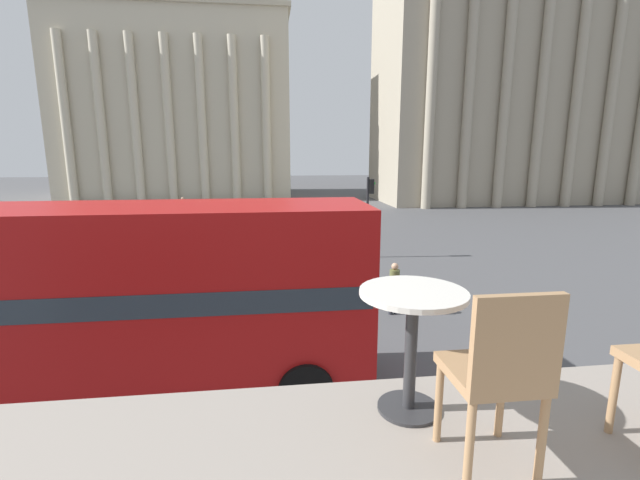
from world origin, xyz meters
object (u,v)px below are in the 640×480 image
Objects in this scene: traffic_light_near at (58,247)px; pedestrian_yellow at (183,206)px; plaza_building_left at (182,110)px; car_white at (211,219)px; pedestrian_white at (221,241)px; plaza_building_right at (507,83)px; double_decker_bus at (107,293)px; cafe_dining_table at (412,324)px; cafe_chair_0 at (499,370)px; traffic_light_mid at (369,206)px; pedestrian_grey at (277,248)px; pedestrian_olive at (394,285)px.

pedestrian_yellow is at bearing 91.60° from traffic_light_near.
plaza_building_left is 27.99m from car_white.
pedestrian_white is at bearing 166.30° from car_white.
plaza_building_right reaches higher than traffic_light_near.
double_decker_bus is 7.97m from cafe_dining_table.
cafe_chair_0 reaches higher than pedestrian_white.
cafe_chair_0 is at bearing -63.74° from double_decker_bus.
traffic_light_mid is at bearing -160.88° from car_white.
pedestrian_grey is at bearing -133.88° from plaza_building_right.
plaza_building_right is 38.52m from pedestrian_white.
car_white is 11.85m from pedestrian_grey.
traffic_light_near is 0.94× the size of traffic_light_mid.
cafe_dining_table reaches higher than traffic_light_mid.
plaza_building_left is at bearing 44.42° from pedestrian_white.
double_decker_bus reaches higher than pedestrian_grey.
plaza_building_right reaches higher than traffic_light_mid.
plaza_building_left is at bearing 107.64° from pedestrian_yellow.
cafe_chair_0 is 19.04m from traffic_light_mid.
pedestrian_white is at bearing 99.38° from cafe_dining_table.
car_white is (-4.64, 27.52, -3.41)m from cafe_dining_table.
pedestrian_grey is (4.25, -11.06, 0.24)m from car_white.
traffic_light_mid is at bearing -172.16° from pedestrian_grey.
pedestrian_yellow is (-10.55, 22.08, 0.02)m from pedestrian_olive.
pedestrian_olive is (-0.97, -7.63, -1.61)m from traffic_light_mid.
double_decker_bus is 2.70× the size of traffic_light_mid.
pedestrian_white is (-3.03, 18.32, -3.18)m from cafe_dining_table.
pedestrian_olive is at bearing -71.95° from plaza_building_left.
traffic_light_near is at bearing -134.61° from plaza_building_right.
plaza_building_right reaches higher than cafe_chair_0.
pedestrian_yellow is (-4.38, 14.18, 0.06)m from pedestrian_white.
traffic_light_near is 2.16× the size of pedestrian_yellow.
traffic_light_near is at bearing 118.91° from double_decker_bus.
cafe_dining_table is 49.84m from plaza_building_right.
pedestrian_olive is at bearing -1.19° from traffic_light_near.
car_white is 2.58× the size of pedestrian_white.
double_decker_bus reaches higher than pedestrian_yellow.
cafe_chair_0 is 13.28m from traffic_light_near.
cafe_dining_table is at bearing -57.41° from traffic_light_near.
double_decker_bus is 10.62m from pedestrian_grey.
car_white is (-29.30, -14.99, -11.71)m from plaza_building_right.
car_white is 9.34m from pedestrian_white.
traffic_light_mid reaches higher than pedestrian_grey.
traffic_light_mid is 18.54m from pedestrian_yellow.
traffic_light_near is at bearing -84.66° from plaza_building_left.
car_white is (2.16, 16.89, -1.73)m from traffic_light_near.
plaza_building_left is 15.02× the size of pedestrian_yellow.
plaza_building_right reaches higher than plaza_building_left.
car_white is (-4.87, 28.04, -3.39)m from cafe_chair_0.
car_white is at bearing -76.53° from plaza_building_left.
plaza_building_right reaches higher than car_white.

